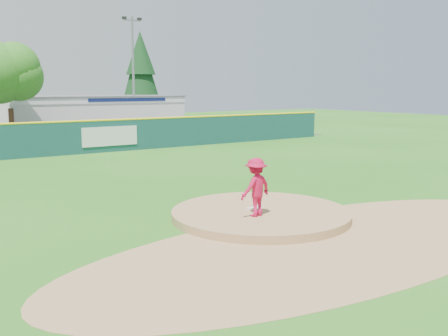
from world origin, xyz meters
TOP-DOWN VIEW (x-y plane):
  - ground at (0.00, 0.00)m, footprint 120.00×120.00m
  - pitchers_mound at (0.00, 0.00)m, footprint 5.50×5.50m
  - pitching_rubber at (0.00, 0.30)m, footprint 0.60×0.15m
  - infield_dirt_arc at (0.00, -3.00)m, footprint 15.40×15.40m
  - parking_lot at (0.00, 27.00)m, footprint 44.00×16.00m
  - pitcher at (-0.57, -0.47)m, footprint 1.20×0.82m
  - van at (-2.39, 25.97)m, footprint 5.26×3.45m
  - pool_building_grp at (6.00, 31.99)m, footprint 15.20×8.20m
  - fence_banners at (-4.08, 17.92)m, footprint 16.35×0.04m
  - outfield_fence at (0.00, 18.00)m, footprint 40.00×0.14m
  - deciduous_tree at (-2.00, 25.00)m, footprint 5.60×5.60m
  - conifer_tree at (13.00, 36.00)m, footprint 4.40×4.40m
  - light_pole_right at (9.00, 29.00)m, footprint 1.75×0.25m

SIDE VIEW (x-z plane):
  - ground at x=0.00m, z-range 0.00..0.00m
  - pitchers_mound at x=0.00m, z-range -0.25..0.25m
  - infield_dirt_arc at x=0.00m, z-range 0.00..0.01m
  - parking_lot at x=0.00m, z-range 0.00..0.02m
  - pitching_rubber at x=0.00m, z-range 0.25..0.29m
  - van at x=-2.39m, z-range 0.02..1.36m
  - fence_banners at x=-4.08m, z-range 0.40..1.60m
  - outfield_fence at x=0.00m, z-range 0.05..2.12m
  - pitcher at x=-0.57m, z-range 0.25..1.97m
  - pool_building_grp at x=6.00m, z-range 0.01..3.32m
  - deciduous_tree at x=-2.00m, z-range 0.87..8.23m
  - conifer_tree at x=13.00m, z-range 0.79..10.29m
  - light_pole_right at x=9.00m, z-range 0.54..10.54m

